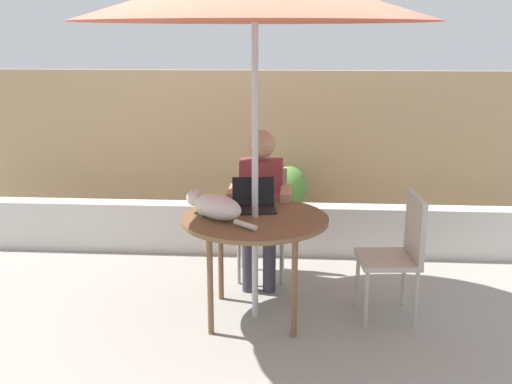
{
  "coord_description": "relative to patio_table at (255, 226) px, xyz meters",
  "views": [
    {
      "loc": [
        0.28,
        -3.96,
        1.97
      ],
      "look_at": [
        0.0,
        0.1,
        0.89
      ],
      "focal_mm": 42.68,
      "sensor_mm": 36.0,
      "label": 1
    }
  ],
  "objects": [
    {
      "name": "fence_back",
      "position": [
        0.0,
        2.09,
        0.12
      ],
      "size": [
        5.95,
        0.08,
        1.6
      ],
      "primitive_type": "cube",
      "color": "tan",
      "rests_on": "ground"
    },
    {
      "name": "ground_plane",
      "position": [
        0.0,
        0.0,
        -0.68
      ],
      "size": [
        14.0,
        14.0,
        0.0
      ],
      "primitive_type": "plane",
      "color": "gray"
    },
    {
      "name": "cat",
      "position": [
        -0.27,
        -0.05,
        0.15
      ],
      "size": [
        0.52,
        0.46,
        0.17
      ],
      "color": "silver",
      "rests_on": "patio_table"
    },
    {
      "name": "patio_table",
      "position": [
        0.0,
        0.0,
        0.0
      ],
      "size": [
        1.01,
        1.01,
        0.74
      ],
      "color": "brown",
      "rests_on": "ground"
    },
    {
      "name": "chair_empty",
      "position": [
        1.01,
        0.08,
        -0.16
      ],
      "size": [
        0.43,
        0.43,
        0.89
      ],
      "color": "#B2A899",
      "rests_on": "ground"
    },
    {
      "name": "planter_wall_low",
      "position": [
        0.0,
        1.31,
        -0.45
      ],
      "size": [
        5.35,
        0.2,
        0.45
      ],
      "primitive_type": "cube",
      "color": "beige",
      "rests_on": "ground"
    },
    {
      "name": "laptop",
      "position": [
        -0.02,
        0.2,
        0.13
      ],
      "size": [
        0.33,
        0.29,
        0.21
      ],
      "color": "black",
      "rests_on": "patio_table"
    },
    {
      "name": "potted_plant_near_fence",
      "position": [
        0.21,
        1.75,
        -0.28
      ],
      "size": [
        0.33,
        0.33,
        0.71
      ],
      "color": "#9E5138",
      "rests_on": "ground"
    },
    {
      "name": "person_seated",
      "position": [
        -0.0,
        0.67,
        0.01
      ],
      "size": [
        0.48,
        0.48,
        1.23
      ],
      "color": "maroon",
      "rests_on": "ground"
    },
    {
      "name": "chair_occupied",
      "position": [
        0.0,
        0.83,
        -0.16
      ],
      "size": [
        0.4,
        0.4,
        0.89
      ],
      "color": "#B2A899",
      "rests_on": "ground"
    }
  ]
}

